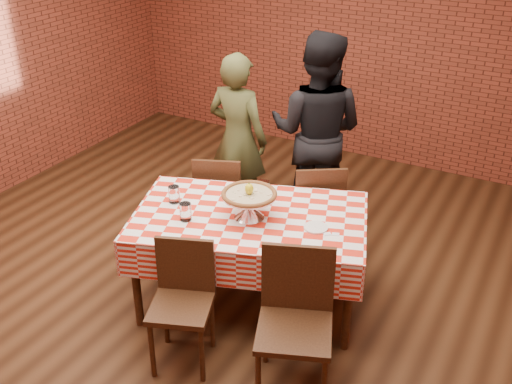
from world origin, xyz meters
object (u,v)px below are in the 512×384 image
water_glass_right (174,194)px  chair_far_right (316,208)px  chair_near_right (294,329)px  diner_black (317,132)px  condiment_caddy (262,189)px  chair_far_left (221,198)px  chair_near_left (181,310)px  table (250,260)px  water_glass_left (186,212)px  pizza (249,195)px  pizza_stand (249,206)px  diner_olive (238,139)px

water_glass_right → chair_far_right: (0.75, 0.95, -0.38)m
chair_near_right → diner_black: (-0.75, 2.01, 0.43)m
water_glass_right → condiment_caddy: condiment_caddy is taller
condiment_caddy → chair_far_left: (-0.58, 0.33, -0.39)m
condiment_caddy → chair_near_left: (-0.02, -1.08, -0.39)m
water_glass_right → condiment_caddy: (0.54, 0.39, 0.00)m
chair_far_left → chair_near_left: bearing=89.2°
chair_near_right → water_glass_right: bearing=135.2°
table → water_glass_left: bearing=-143.2°
table → chair_near_left: (-0.07, -0.79, 0.06)m
pizza → chair_far_right: bearing=80.2°
water_glass_right → chair_near_right: chair_near_right is taller
condiment_caddy → chair_far_left: 0.77m
water_glass_right → chair_near_left: bearing=-53.2°
water_glass_left → chair_far_right: same height
chair_near_right → chair_far_right: chair_near_right is taller
pizza_stand → diner_olive: size_ratio=0.25×
chair_near_right → chair_far_right: 1.58m
pizza_stand → chair_far_right: bearing=80.2°
water_glass_left → diner_black: size_ratio=0.07×
diner_black → pizza: bearing=86.0°
water_glass_right → diner_black: diner_black is taller
water_glass_right → diner_olive: 1.21m
chair_near_left → chair_near_right: bearing=-9.9°
water_glass_left → chair_near_right: size_ratio=0.14×
pizza_stand → chair_far_left: pizza_stand is taller
water_glass_left → chair_near_right: chair_near_right is taller
diner_black → chair_near_left: bearing=82.6°
chair_near_left → chair_far_right: bearing=61.3°
condiment_caddy → chair_near_right: 1.24m
water_glass_right → chair_far_right: 1.26m
condiment_caddy → diner_black: bearing=78.3°
pizza → water_glass_right: 0.61m
pizza_stand → water_glass_right: (-0.60, -0.08, -0.02)m
diner_olive → water_glass_left: bearing=105.7°
diner_black → chair_far_right: bearing=107.0°
diner_olive → diner_black: diner_black is taller
diner_olive → table: bearing=124.3°
chair_near_right → chair_far_left: (-1.31, 1.27, -0.03)m
condiment_caddy → table: bearing=-93.2°
chair_far_left → diner_black: (0.56, 0.74, 0.46)m
water_glass_right → chair_near_left: 0.95m
water_glass_right → diner_black: (0.51, 1.46, 0.07)m
water_glass_right → chair_far_left: water_glass_right is taller
chair_near_left → chair_far_left: chair_far_left is taller
pizza_stand → water_glass_left: (-0.37, -0.25, -0.02)m
diner_olive → diner_black: size_ratio=0.89×
table → diner_black: (-0.08, 1.36, 0.52)m
pizza → chair_far_right: 1.01m
chair_far_left → table: bearing=112.9°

